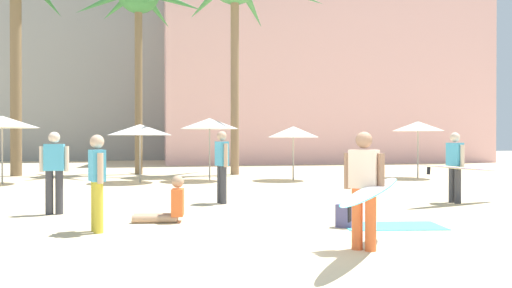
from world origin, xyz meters
The scene contains 17 objects.
ground centered at (0.00, 0.00, 0.00)m, with size 120.00×120.00×0.00m, color beige.
hotel_pink centered at (9.67, 30.17, 6.40)m, with size 23.31×9.57×12.80m, color beige.
hotel_tower_gray centered at (-6.06, 39.52, 12.50)m, with size 19.33×10.46×25.00m, color gray.
palm_tree_center centered at (-3.36, 17.88, 8.08)m, with size 6.02×5.48×9.58m.
cafe_umbrella_0 centered at (-3.12, 13.13, 1.99)m, with size 2.39×2.39×2.20m.
cafe_umbrella_1 centered at (-0.46, 13.40, 2.25)m, with size 2.28×2.28×2.46m.
cafe_umbrella_2 centered at (8.26, 13.03, 2.18)m, with size 2.11×2.11×2.39m.
cafe_umbrella_3 centered at (-7.98, 13.30, 2.26)m, with size 2.56×2.56×2.48m.
cafe_umbrella_4 centered at (2.84, 13.01, 1.93)m, with size 2.04×2.04×2.15m.
beach_towel centered at (1.81, 2.45, 0.01)m, with size 1.80×0.92×0.01m, color #4CC6D6.
backpack centered at (0.91, 2.52, 0.20)m, with size 0.35×0.35×0.42m.
person_mid_right centered at (0.49, 0.56, 0.92)m, with size 2.08×2.57×1.71m.
person_near_left centered at (4.94, 5.19, 0.95)m, with size 2.85×1.18×1.79m.
person_mid_left centered at (-4.62, 5.23, 0.97)m, with size 0.60×0.25×1.77m.
person_mid_center centered at (-3.46, 2.90, 0.92)m, with size 0.34×0.60×1.68m.
person_far_right centered at (-2.24, 3.74, 0.31)m, with size 1.00×0.50×0.90m.
person_far_left centered at (-0.86, 6.35, 1.00)m, with size 0.32×0.60×1.82m.
Camera 1 is at (-2.41, -5.98, 1.58)m, focal length 34.65 mm.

